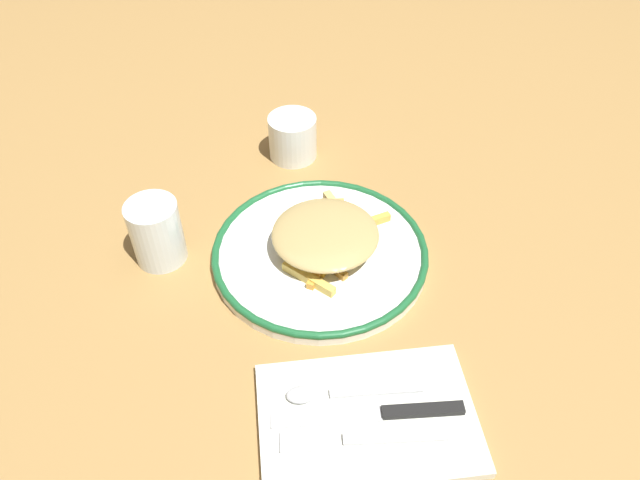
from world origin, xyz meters
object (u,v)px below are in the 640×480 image
at_px(plate, 320,253).
at_px(water_glass, 156,232).
at_px(fries_heap, 326,238).
at_px(knife, 385,413).
at_px(fork, 363,439).
at_px(coffee_mug, 291,137).
at_px(spoon, 330,393).
at_px(napkin, 367,418).

distance_m(plate, water_glass, 0.22).
height_order(plate, fries_heap, fries_heap).
height_order(fries_heap, knife, fries_heap).
distance_m(fork, coffee_mug, 0.52).
distance_m(plate, fork, 0.28).
xyz_separation_m(fork, knife, (0.02, -0.03, 0.00)).
height_order(plate, coffee_mug, coffee_mug).
relative_size(fork, water_glass, 1.91).
height_order(plate, spoon, spoon).
relative_size(napkin, coffee_mug, 2.32).
xyz_separation_m(water_glass, coffee_mug, (0.20, -0.21, -0.01)).
height_order(fries_heap, water_glass, water_glass).
bearing_deg(fork, napkin, -24.68).
relative_size(water_glass, coffee_mug, 0.91).
bearing_deg(spoon, plate, -7.69).
bearing_deg(napkin, water_glass, 36.58).
distance_m(fork, spoon, 0.06).
bearing_deg(knife, coffee_mug, 2.96).
height_order(plate, fork, plate).
xyz_separation_m(fork, spoon, (0.06, 0.02, 0.00)).
distance_m(spoon, coffee_mug, 0.46).
height_order(knife, coffee_mug, coffee_mug).
height_order(spoon, water_glass, water_glass).
bearing_deg(fries_heap, fork, 176.90).
relative_size(knife, spoon, 1.38).
xyz_separation_m(fries_heap, fork, (-0.28, 0.01, -0.02)).
height_order(napkin, knife, knife).
bearing_deg(water_glass, fork, -147.23).
height_order(knife, water_glass, water_glass).
bearing_deg(water_glass, napkin, -143.42).
height_order(fork, coffee_mug, coffee_mug).
bearing_deg(napkin, fries_heap, -0.66).
bearing_deg(plate, spoon, 172.31).
distance_m(fries_heap, coffee_mug, 0.24).
bearing_deg(water_glass, coffee_mug, -47.26).
relative_size(fries_heap, fork, 1.02).
distance_m(fork, water_glass, 0.38).
bearing_deg(knife, fork, 127.96).
bearing_deg(knife, spoon, 57.55).
relative_size(plate, napkin, 1.26).
bearing_deg(coffee_mug, fries_heap, -177.73).
relative_size(fries_heap, water_glass, 1.95).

